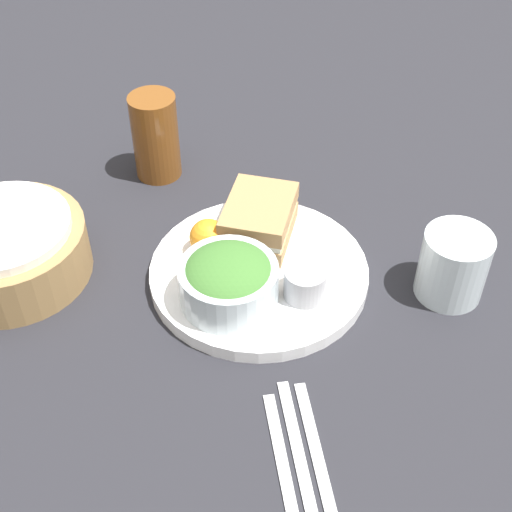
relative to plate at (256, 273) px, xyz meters
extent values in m
plane|color=#232328|center=(0.00, 0.00, -0.01)|extent=(4.00, 4.00, 0.00)
cylinder|color=white|center=(0.00, 0.00, 0.00)|extent=(0.27, 0.27, 0.02)
cube|color=#A37A4C|center=(0.06, 0.00, 0.02)|extent=(0.12, 0.10, 0.02)
cube|color=silver|center=(0.06, 0.00, 0.04)|extent=(0.12, 0.10, 0.01)
cube|color=#A37A4C|center=(0.06, 0.00, 0.05)|extent=(0.12, 0.10, 0.02)
cylinder|color=silver|center=(-0.05, 0.04, 0.03)|extent=(0.12, 0.12, 0.05)
ellipsoid|color=#3D702D|center=(-0.05, 0.04, 0.05)|extent=(0.11, 0.11, 0.04)
cylinder|color=#99999E|center=(-0.05, -0.05, 0.03)|extent=(0.05, 0.05, 0.04)
sphere|color=orange|center=(0.03, 0.06, 0.03)|extent=(0.05, 0.05, 0.05)
cylinder|color=brown|center=(0.22, 0.15, 0.05)|extent=(0.07, 0.07, 0.13)
cylinder|color=#997547|center=(0.01, 0.31, 0.02)|extent=(0.20, 0.20, 0.07)
cube|color=silver|center=(-0.26, -0.06, -0.01)|extent=(0.19, 0.04, 0.01)
cube|color=silver|center=(-0.26, -0.04, -0.01)|extent=(0.20, 0.04, 0.01)
cube|color=silver|center=(-0.27, -0.02, -0.01)|extent=(0.17, 0.04, 0.01)
cylinder|color=silver|center=(-0.02, -0.23, 0.03)|extent=(0.08, 0.08, 0.09)
camera|label=1|loc=(-0.64, 0.00, 0.62)|focal=50.00mm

